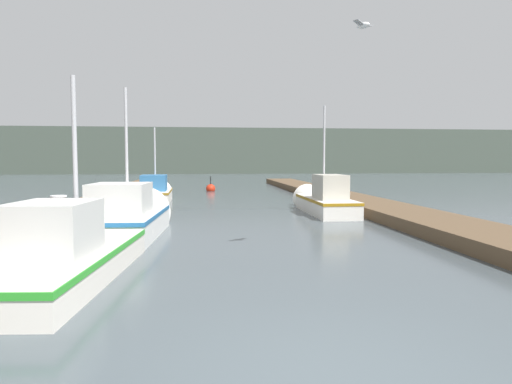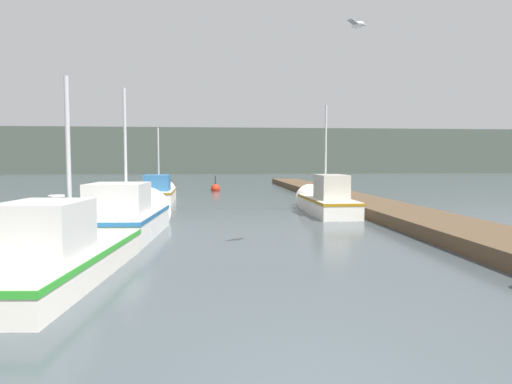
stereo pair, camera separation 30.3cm
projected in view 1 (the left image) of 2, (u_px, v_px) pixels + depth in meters
dock_left at (101, 203)px, 19.30m from camera, size 2.21×40.00×0.36m
dock_right at (352, 201)px, 20.56m from camera, size 2.21×40.00×0.36m
distant_shore_ridge at (210, 152)px, 72.62m from camera, size 120.00×16.00×6.61m
fishing_boat_0 at (85, 249)px, 8.32m from camera, size 1.94×6.02×3.88m
fishing_boat_1 at (129, 216)px, 12.44m from camera, size 2.01×4.83×4.43m
fishing_boat_2 at (323, 200)px, 17.59m from camera, size 1.40×5.32×4.41m
fishing_boat_3 at (156, 192)px, 22.21m from camera, size 1.57×4.76×3.96m
mooring_piling_0 at (59, 221)px, 10.51m from camera, size 0.37×0.37×1.20m
channel_buoy at (211, 189)px, 29.34m from camera, size 0.59×0.59×1.09m
seagull_lead at (363, 25)px, 8.86m from camera, size 0.50×0.44×0.12m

